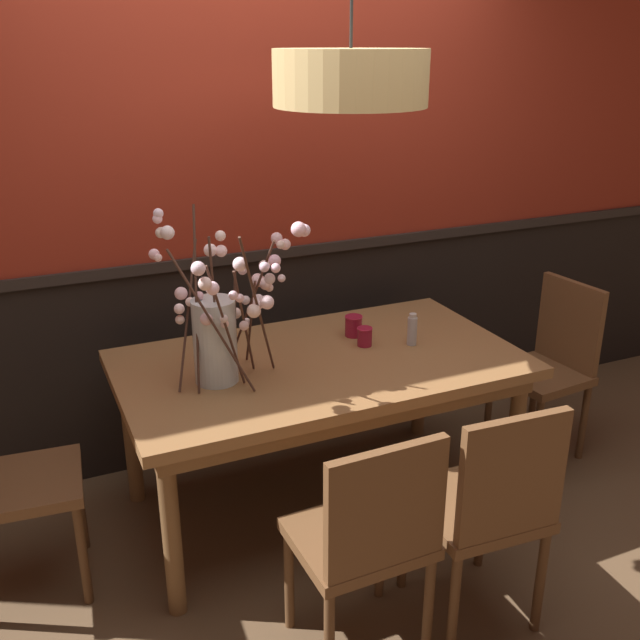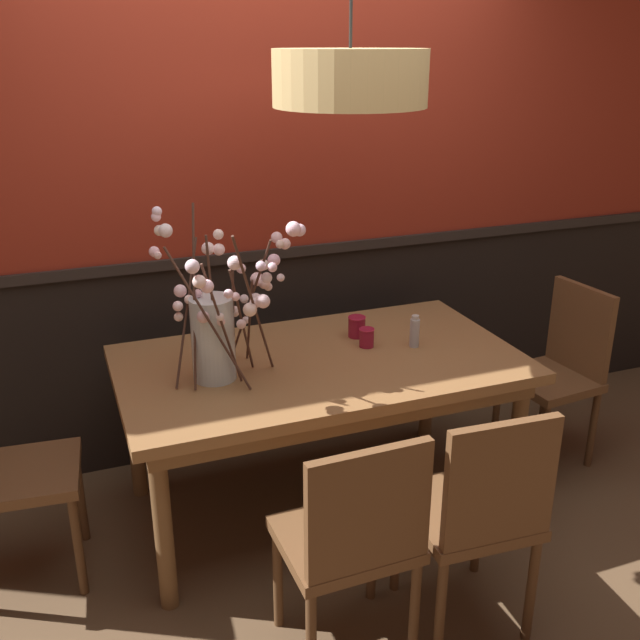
{
  "view_description": "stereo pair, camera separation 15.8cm",
  "coord_description": "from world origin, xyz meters",
  "px_view_note": "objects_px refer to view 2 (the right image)",
  "views": [
    {
      "loc": [
        -1.17,
        -2.61,
        2.03
      ],
      "look_at": [
        0.0,
        0.0,
        0.93
      ],
      "focal_mm": 40.67,
      "sensor_mm": 36.0,
      "label": 1
    },
    {
      "loc": [
        -1.02,
        -2.67,
        2.03
      ],
      "look_at": [
        0.0,
        0.0,
        0.93
      ],
      "focal_mm": 40.67,
      "sensor_mm": 36.0,
      "label": 2
    }
  ],
  "objects_px": {
    "chair_far_side_right": "(308,328)",
    "pendant_lamp": "(350,78)",
    "chair_near_side_left": "(354,537)",
    "candle_holder_nearer_edge": "(357,327)",
    "chair_far_side_left": "(207,341)",
    "chair_head_east_end": "(561,365)",
    "chair_near_side_right": "(477,509)",
    "candle_holder_nearer_center": "(367,337)",
    "dining_table": "(320,376)",
    "condiment_bottle": "(415,332)",
    "vase_with_blossoms": "(218,326)"
  },
  "relations": [
    {
      "from": "chair_far_side_right",
      "to": "pendant_lamp",
      "type": "distance_m",
      "value": 1.71
    },
    {
      "from": "chair_near_side_left",
      "to": "candle_holder_nearer_edge",
      "type": "bearing_deg",
      "value": 66.08
    },
    {
      "from": "chair_far_side_left",
      "to": "pendant_lamp",
      "type": "bearing_deg",
      "value": -67.67
    },
    {
      "from": "chair_near_side_left",
      "to": "chair_head_east_end",
      "type": "xyz_separation_m",
      "value": [
        1.51,
        0.86,
        0.0
      ]
    },
    {
      "from": "chair_near_side_right",
      "to": "candle_holder_nearer_center",
      "type": "xyz_separation_m",
      "value": [
        0.01,
        0.95,
        0.27
      ]
    },
    {
      "from": "candle_holder_nearer_edge",
      "to": "pendant_lamp",
      "type": "bearing_deg",
      "value": -122.3
    },
    {
      "from": "chair_head_east_end",
      "to": "pendant_lamp",
      "type": "bearing_deg",
      "value": -177.03
    },
    {
      "from": "dining_table",
      "to": "pendant_lamp",
      "type": "distance_m",
      "value": 1.24
    },
    {
      "from": "chair_head_east_end",
      "to": "condiment_bottle",
      "type": "relative_size",
      "value": 6.14
    },
    {
      "from": "condiment_bottle",
      "to": "vase_with_blossoms",
      "type": "bearing_deg",
      "value": -179.0
    },
    {
      "from": "chair_head_east_end",
      "to": "chair_near_side_right",
      "type": "bearing_deg",
      "value": -139.84
    },
    {
      "from": "chair_near_side_right",
      "to": "pendant_lamp",
      "type": "bearing_deg",
      "value": 100.1
    },
    {
      "from": "chair_near_side_left",
      "to": "chair_head_east_end",
      "type": "height_order",
      "value": "chair_head_east_end"
    },
    {
      "from": "chair_head_east_end",
      "to": "condiment_bottle",
      "type": "xyz_separation_m",
      "value": [
        -0.85,
        -0.01,
        0.31
      ]
    },
    {
      "from": "chair_head_east_end",
      "to": "dining_table",
      "type": "bearing_deg",
      "value": 179.44
    },
    {
      "from": "chair_far_side_left",
      "to": "candle_holder_nearer_edge",
      "type": "xyz_separation_m",
      "value": [
        0.56,
        -0.71,
        0.27
      ]
    },
    {
      "from": "chair_near_side_left",
      "to": "vase_with_blossoms",
      "type": "distance_m",
      "value": 0.99
    },
    {
      "from": "chair_head_east_end",
      "to": "pendant_lamp",
      "type": "distance_m",
      "value": 1.84
    },
    {
      "from": "vase_with_blossoms",
      "to": "chair_far_side_left",
      "type": "bearing_deg",
      "value": 81.37
    },
    {
      "from": "dining_table",
      "to": "candle_holder_nearer_edge",
      "type": "relative_size",
      "value": 17.55
    },
    {
      "from": "chair_far_side_right",
      "to": "chair_far_side_left",
      "type": "relative_size",
      "value": 0.93
    },
    {
      "from": "chair_near_side_right",
      "to": "chair_far_side_right",
      "type": "bearing_deg",
      "value": 88.87
    },
    {
      "from": "dining_table",
      "to": "chair_head_east_end",
      "type": "distance_m",
      "value": 1.3
    },
    {
      "from": "chair_near_side_right",
      "to": "chair_head_east_end",
      "type": "xyz_separation_m",
      "value": [
        1.05,
        0.89,
        -0.01
      ]
    },
    {
      "from": "vase_with_blossoms",
      "to": "condiment_bottle",
      "type": "xyz_separation_m",
      "value": [
        0.89,
        0.02,
        -0.16
      ]
    },
    {
      "from": "dining_table",
      "to": "chair_near_side_left",
      "type": "bearing_deg",
      "value": -103.9
    },
    {
      "from": "condiment_bottle",
      "to": "candle_holder_nearer_center",
      "type": "bearing_deg",
      "value": 159.4
    },
    {
      "from": "vase_with_blossoms",
      "to": "pendant_lamp",
      "type": "xyz_separation_m",
      "value": [
        0.54,
        -0.04,
        0.93
      ]
    },
    {
      "from": "dining_table",
      "to": "vase_with_blossoms",
      "type": "xyz_separation_m",
      "value": [
        -0.45,
        -0.04,
        0.31
      ]
    },
    {
      "from": "chair_near_side_left",
      "to": "chair_far_side_left",
      "type": "height_order",
      "value": "chair_far_side_left"
    },
    {
      "from": "vase_with_blossoms",
      "to": "condiment_bottle",
      "type": "distance_m",
      "value": 0.91
    },
    {
      "from": "chair_near_side_right",
      "to": "chair_far_side_right",
      "type": "height_order",
      "value": "chair_near_side_right"
    },
    {
      "from": "pendant_lamp",
      "to": "chair_near_side_left",
      "type": "bearing_deg",
      "value": -111.0
    },
    {
      "from": "chair_head_east_end",
      "to": "candle_holder_nearer_center",
      "type": "distance_m",
      "value": 1.09
    },
    {
      "from": "dining_table",
      "to": "chair_far_side_right",
      "type": "relative_size",
      "value": 1.92
    },
    {
      "from": "vase_with_blossoms",
      "to": "pendant_lamp",
      "type": "relative_size",
      "value": 0.63
    },
    {
      "from": "chair_far_side_right",
      "to": "pendant_lamp",
      "type": "height_order",
      "value": "pendant_lamp"
    },
    {
      "from": "dining_table",
      "to": "chair_far_side_left",
      "type": "distance_m",
      "value": 0.95
    },
    {
      "from": "chair_near_side_right",
      "to": "candle_holder_nearer_edge",
      "type": "xyz_separation_m",
      "value": [
        0.01,
        1.08,
        0.28
      ]
    },
    {
      "from": "chair_far_side_left",
      "to": "dining_table",
      "type": "bearing_deg",
      "value": -71.03
    },
    {
      "from": "chair_near_side_right",
      "to": "pendant_lamp",
      "type": "height_order",
      "value": "pendant_lamp"
    },
    {
      "from": "candle_holder_nearer_edge",
      "to": "chair_near_side_right",
      "type": "bearing_deg",
      "value": -90.67
    },
    {
      "from": "vase_with_blossoms",
      "to": "chair_far_side_right",
      "type": "bearing_deg",
      "value": 52.76
    },
    {
      "from": "chair_far_side_right",
      "to": "dining_table",
      "type": "bearing_deg",
      "value": -106.72
    },
    {
      "from": "dining_table",
      "to": "condiment_bottle",
      "type": "xyz_separation_m",
      "value": [
        0.44,
        -0.02,
        0.15
      ]
    },
    {
      "from": "candle_holder_nearer_center",
      "to": "chair_near_side_right",
      "type": "bearing_deg",
      "value": -90.39
    },
    {
      "from": "dining_table",
      "to": "pendant_lamp",
      "type": "relative_size",
      "value": 1.52
    },
    {
      "from": "chair_near_side_right",
      "to": "chair_far_side_left",
      "type": "xyz_separation_m",
      "value": [
        -0.54,
        1.79,
        0.01
      ]
    },
    {
      "from": "candle_holder_nearer_center",
      "to": "vase_with_blossoms",
      "type": "bearing_deg",
      "value": -172.5
    },
    {
      "from": "candle_holder_nearer_center",
      "to": "pendant_lamp",
      "type": "height_order",
      "value": "pendant_lamp"
    }
  ]
}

